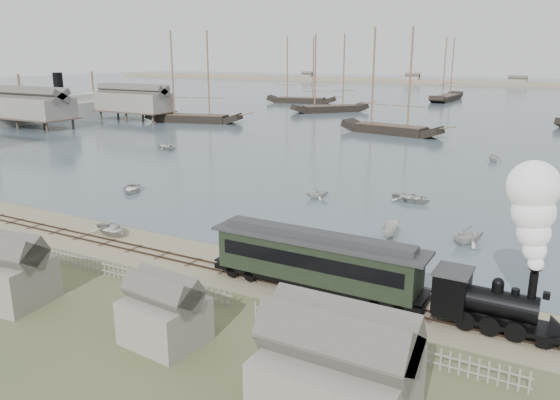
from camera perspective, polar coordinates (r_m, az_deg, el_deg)
The scene contains 25 objects.
ground at distance 41.28m, azimuth -2.98°, elevation -6.64°, with size 600.00×600.00×0.00m, color #9C8F6E.
harbor_water at distance 203.95m, azimuth 23.76°, elevation 9.64°, with size 600.00×336.00×0.06m, color #445761.
rail_track at distance 39.72m, azimuth -4.53°, elevation -7.51°, with size 120.00×1.80×0.16m.
picket_fence_west at distance 40.13m, azimuth -16.41°, elevation -7.93°, with size 19.00×0.10×1.20m, color gray, non-canonical shape.
picket_fence_east at distance 30.29m, azimuth 10.07°, elevation -15.49°, with size 15.00×0.10×1.20m, color gray, non-canonical shape.
shed_left at distance 39.29m, azimuth -26.37°, elevation -9.46°, with size 5.00×4.00×4.10m, color gray, non-canonical shape.
shed_mid at distance 31.52m, azimuth -11.82°, elevation -14.27°, with size 4.00×3.50×3.60m, color gray, non-canonical shape.
western_wharf at distance 121.19m, azimuth -24.06°, elevation 8.56°, with size 36.00×56.00×8.00m, color gray, non-canonical shape.
far_spit at distance 283.50m, azimuth 25.54°, elevation 10.66°, with size 500.00×20.00×1.80m, color gray.
locomotive at distance 32.32m, azimuth 23.83°, elevation -5.94°, with size 7.66×2.86×9.55m.
passenger_coach at distance 36.00m, azimuth 3.78°, elevation -6.16°, with size 14.71×2.84×3.57m.
beached_dinghy at distance 49.86m, azimuth -17.19°, elevation -2.94°, with size 3.89×2.78×0.81m, color beige.
steamship at distance 141.30m, azimuth -22.05°, elevation 10.08°, with size 48.73×8.12×10.66m, color beige, non-canonical shape.
rowboat_0 at distance 63.94m, azimuth -15.25°, elevation 1.20°, with size 3.86×2.76×0.80m, color beige.
rowboat_1 at distance 58.80m, azimuth 3.89°, elevation 0.79°, with size 2.59×2.23×1.36m, color beige.
rowboat_2 at distance 47.39m, azimuth 11.40°, elevation -3.10°, with size 3.33×1.25×1.28m, color beige.
rowboat_3 at distance 59.21m, azimuth 13.58°, elevation 0.25°, with size 4.23×3.02×0.88m, color beige.
rowboat_4 at distance 47.35m, azimuth 19.02°, elevation -3.43°, with size 3.15×2.72×1.66m, color beige.
rowboat_6 at distance 91.38m, azimuth -11.88°, elevation 5.53°, with size 4.29×3.06×0.89m, color beige.
rowboat_7 at distance 84.74m, azimuth 21.42°, elevation 4.26°, with size 2.73×2.36×1.44m, color beige.
schooner_0 at distance 124.68m, azimuth -9.18°, elevation 12.59°, with size 21.95×5.06×20.00m, color black, non-canonical shape.
schooner_1 at distance 145.43m, azimuth 5.34°, elevation 13.06°, with size 20.81×4.80×20.00m, color black, non-canonical shape.
schooner_2 at distance 107.32m, azimuth 11.73°, elevation 12.08°, with size 20.30×4.69×20.00m, color black, non-canonical shape.
schooner_6 at distance 170.97m, azimuth 2.26°, elevation 13.42°, with size 21.21×4.89×20.00m, color black, non-canonical shape.
schooner_7 at distance 187.71m, azimuth 17.22°, elevation 12.94°, with size 24.44×5.64×20.00m, color black, non-canonical shape.
Camera 1 is at (20.57, -32.33, 15.34)m, focal length 35.00 mm.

